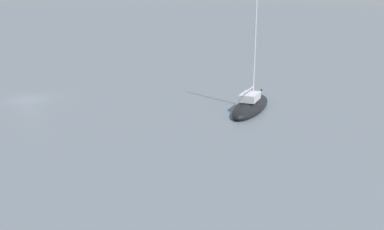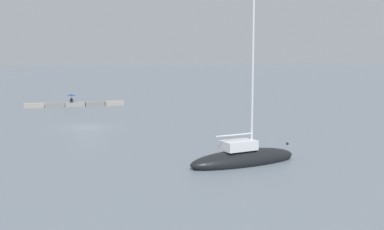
{
  "view_description": "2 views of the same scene",
  "coord_description": "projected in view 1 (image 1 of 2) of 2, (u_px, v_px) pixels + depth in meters",
  "views": [
    {
      "loc": [
        27.45,
        39.8,
        11.44
      ],
      "look_at": [
        -1.88,
        19.45,
        1.09
      ],
      "focal_mm": 41.82,
      "sensor_mm": 36.0,
      "label": 1
    },
    {
      "loc": [
        3.98,
        53.44,
        8.07
      ],
      "look_at": [
        -6.42,
        18.32,
        3.36
      ],
      "focal_mm": 46.09,
      "sensor_mm": 36.0,
      "label": 2
    }
  ],
  "objects": [
    {
      "name": "ground_plane",
      "position": [
        29.0,
        100.0,
        46.64
      ],
      "size": [
        500.0,
        500.0,
        0.0
      ],
      "primitive_type": "plane",
      "color": "slate"
    },
    {
      "name": "sailboat_black_mid",
      "position": [
        251.0,
        106.0,
        42.56
      ],
      "size": [
        9.06,
        4.25,
        12.25
      ],
      "rotation": [
        0.0,
        0.0,
        1.78
      ],
      "color": "black",
      "rests_on": "ground_plane"
    }
  ]
}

